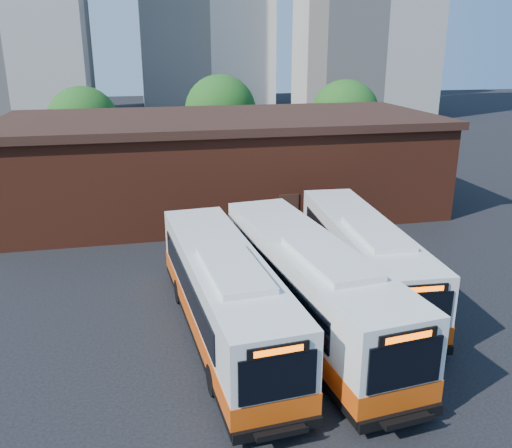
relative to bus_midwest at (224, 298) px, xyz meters
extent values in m
plane|color=black|center=(2.74, -2.63, -1.63)|extent=(220.00, 220.00, 0.00)
cube|color=silver|center=(0.00, 0.04, 0.24)|extent=(3.68, 12.81, 3.00)
cube|color=#CE470D|center=(0.00, 0.04, -0.63)|extent=(3.74, 12.87, 0.74)
cube|color=black|center=(0.00, 0.04, -1.16)|extent=(3.73, 12.86, 0.26)
cube|color=black|center=(0.50, -6.29, 0.53)|extent=(2.28, 0.24, 1.42)
cube|color=black|center=(0.50, -6.30, 1.40)|extent=(1.79, 0.21, 0.34)
cube|color=#FF5905|center=(0.51, -6.34, 1.40)|extent=(1.42, 0.13, 0.19)
cube|color=black|center=(0.51, -6.36, -1.16)|extent=(2.69, 0.36, 0.34)
cube|color=black|center=(0.53, -6.60, -1.05)|extent=(1.55, 0.52, 0.06)
cube|color=black|center=(0.54, -6.79, -0.98)|extent=(1.53, 0.16, 0.19)
cube|color=black|center=(-1.40, 0.35, 0.53)|extent=(0.84, 9.83, 1.11)
cube|color=black|center=(1.33, 0.57, 0.53)|extent=(0.84, 9.83, 1.11)
cube|color=silver|center=(0.12, -1.54, 1.84)|extent=(2.17, 4.56, 0.23)
cylinder|color=black|center=(-0.93, -3.63, -1.10)|extent=(0.42, 1.08, 1.05)
cylinder|color=black|center=(1.49, -3.44, -1.10)|extent=(0.42, 1.08, 1.05)
cylinder|color=black|center=(-1.48, 3.30, -1.10)|extent=(0.42, 1.08, 1.05)
cylinder|color=black|center=(0.94, 3.49, -1.10)|extent=(0.42, 1.08, 1.05)
cube|color=silver|center=(3.41, 0.01, 0.32)|extent=(4.27, 13.44, 3.14)
cube|color=#CE470D|center=(3.41, 0.01, -0.59)|extent=(4.33, 13.50, 0.77)
cube|color=black|center=(3.41, 0.01, -1.14)|extent=(4.32, 13.49, 0.28)
cube|color=black|center=(4.15, -6.59, 0.63)|extent=(2.38, 0.33, 1.49)
cube|color=black|center=(4.15, -6.60, 1.54)|extent=(1.87, 0.28, 0.35)
cube|color=#FF5905|center=(4.16, -6.64, 1.54)|extent=(1.48, 0.19, 0.20)
cube|color=black|center=(4.16, -6.66, -1.14)|extent=(2.81, 0.47, 0.35)
cube|color=black|center=(4.19, -6.91, -1.03)|extent=(1.63, 0.59, 0.07)
cube|color=black|center=(4.21, -7.11, -0.95)|extent=(1.59, 0.22, 0.20)
cube|color=black|center=(1.94, 0.28, 0.63)|extent=(1.21, 10.25, 1.16)
cube|color=black|center=(4.78, 0.60, 0.63)|extent=(1.21, 10.25, 1.16)
cube|color=silver|center=(3.59, -1.64, 2.00)|extent=(2.42, 4.81, 0.24)
cylinder|color=black|center=(2.57, -3.86, -1.08)|extent=(0.47, 1.13, 1.10)
cylinder|color=black|center=(5.09, -3.57, -1.08)|extent=(0.47, 1.13, 1.10)
cylinder|color=black|center=(1.75, 3.36, -1.08)|extent=(0.47, 1.13, 1.10)
cylinder|color=black|center=(4.28, 3.65, -1.08)|extent=(0.47, 1.13, 1.10)
cube|color=silver|center=(6.82, 2.74, 0.18)|extent=(3.37, 12.37, 2.90)
cube|color=#CE470D|center=(6.82, 2.74, -0.66)|extent=(3.42, 12.43, 0.71)
cube|color=black|center=(6.82, 2.74, -1.17)|extent=(3.41, 12.41, 0.25)
cube|color=black|center=(6.43, -3.40, 0.46)|extent=(2.21, 0.20, 1.38)
cube|color=black|center=(6.43, -3.41, 1.30)|extent=(1.73, 0.17, 0.33)
cube|color=#FF5905|center=(6.43, -3.44, 1.30)|extent=(1.37, 0.11, 0.18)
cube|color=black|center=(6.43, -3.46, -1.17)|extent=(2.60, 0.31, 0.33)
cube|color=black|center=(6.41, -3.69, -1.07)|extent=(1.50, 0.48, 0.06)
cube|color=black|center=(6.40, -3.88, -1.00)|extent=(1.48, 0.13, 0.18)
cube|color=black|center=(5.53, 3.23, 0.46)|extent=(0.66, 9.52, 1.07)
cube|color=black|center=(8.17, 3.06, 0.46)|extent=(0.66, 9.52, 1.07)
cube|color=silver|center=(6.73, 1.21, 1.73)|extent=(2.04, 4.38, 0.22)
cylinder|color=black|center=(5.43, -0.65, -1.12)|extent=(0.39, 1.04, 1.02)
cylinder|color=black|center=(7.78, -0.80, -1.12)|extent=(0.39, 1.04, 1.02)
cylinder|color=black|center=(5.85, 6.07, -1.12)|extent=(0.39, 1.04, 1.02)
cylinder|color=black|center=(8.20, 5.92, -1.12)|extent=(0.39, 1.04, 1.02)
imported|color=#121635|center=(6.42, -3.77, -0.76)|extent=(0.49, 0.68, 1.75)
cube|color=#5E2616|center=(2.74, 17.37, 1.37)|extent=(28.00, 12.00, 6.00)
cube|color=black|center=(2.74, 17.37, 4.52)|extent=(28.60, 12.60, 0.50)
cube|color=black|center=(5.74, 11.34, -0.43)|extent=(1.20, 0.08, 2.40)
cylinder|color=#382314|center=(-7.26, 29.37, -0.28)|extent=(0.36, 0.36, 2.70)
sphere|color=#174E15|center=(-7.26, 29.37, 3.02)|extent=(6.00, 6.00, 6.00)
cylinder|color=#382314|center=(4.74, 31.37, -0.15)|extent=(0.36, 0.36, 2.95)
sphere|color=#174E15|center=(4.74, 31.37, 3.45)|extent=(6.56, 6.56, 6.56)
cylinder|color=#382314|center=(15.74, 28.37, -0.23)|extent=(0.36, 0.36, 2.81)
sphere|color=#174E15|center=(15.74, 28.37, 3.21)|extent=(6.24, 6.24, 6.24)
camera|label=1|loc=(-2.82, -18.69, 9.27)|focal=38.00mm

